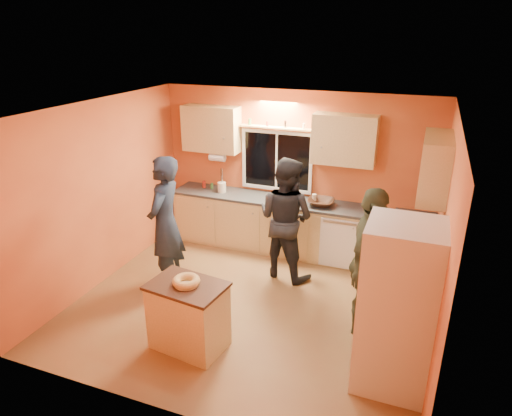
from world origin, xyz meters
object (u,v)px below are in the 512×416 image
at_px(person_left, 165,224).
at_px(person_center, 286,218).
at_px(island, 189,315).
at_px(refrigerator, 397,308).
at_px(person_right, 368,263).

bearing_deg(person_left, person_center, 114.07).
bearing_deg(island, refrigerator, 13.61).
relative_size(person_left, person_right, 1.04).
distance_m(refrigerator, person_right, 0.88).
distance_m(island, person_right, 2.17).
bearing_deg(person_center, island, 90.98).
bearing_deg(refrigerator, person_center, 134.19).
distance_m(refrigerator, person_center, 2.44).
bearing_deg(person_right, person_center, 60.21).
xyz_separation_m(island, person_center, (0.52, 2.00, 0.49)).
height_order(person_left, person_center, person_left).
relative_size(island, person_right, 0.50).
relative_size(island, person_center, 0.50).
distance_m(person_center, person_right, 1.63).
bearing_deg(refrigerator, person_left, 164.63).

